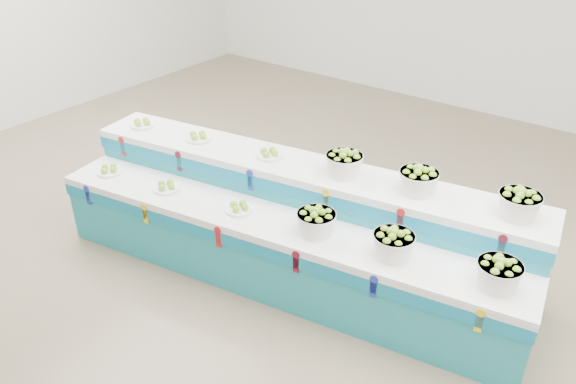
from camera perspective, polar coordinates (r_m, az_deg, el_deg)
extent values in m
plane|color=#74614D|center=(5.90, -2.55, -5.52)|extent=(10.00, 10.00, 0.00)
cylinder|color=white|center=(6.01, -17.55, 2.21)|extent=(0.29, 0.29, 0.09)
cylinder|color=white|center=(5.56, -12.15, 0.64)|extent=(0.29, 0.29, 0.09)
cylinder|color=white|center=(5.12, -4.95, -1.47)|extent=(0.29, 0.29, 0.09)
cylinder|color=white|center=(6.24, -14.48, 6.78)|extent=(0.29, 0.29, 0.09)
cylinder|color=white|center=(5.81, -9.03, 5.61)|extent=(0.29, 0.29, 0.09)
cylinder|color=white|center=(5.39, -1.91, 3.98)|extent=(0.29, 0.29, 0.09)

